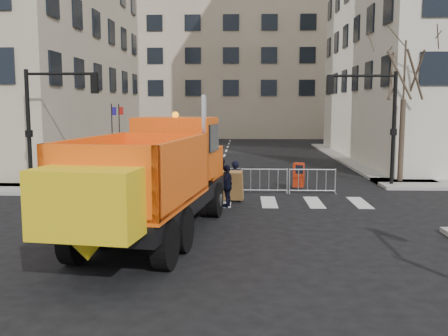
{
  "coord_description": "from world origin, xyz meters",
  "views": [
    {
      "loc": [
        1.49,
        -14.16,
        3.85
      ],
      "look_at": [
        0.82,
        2.5,
        1.74
      ],
      "focal_mm": 40.0,
      "sensor_mm": 36.0,
      "label": 1
    }
  ],
  "objects_px": {
    "cop_c": "(227,186)",
    "worker": "(136,168)",
    "cop_b": "(220,179)",
    "plow_truck": "(153,175)",
    "cop_a": "(235,181)",
    "newspaper_box": "(299,175)"
  },
  "relations": [
    {
      "from": "cop_c",
      "to": "worker",
      "type": "bearing_deg",
      "value": -105.67
    },
    {
      "from": "cop_b",
      "to": "worker",
      "type": "xyz_separation_m",
      "value": [
        -3.71,
        1.19,
        0.29
      ]
    },
    {
      "from": "plow_truck",
      "to": "cop_b",
      "type": "bearing_deg",
      "value": -6.88
    },
    {
      "from": "cop_c",
      "to": "plow_truck",
      "type": "bearing_deg",
      "value": -6.56
    },
    {
      "from": "cop_a",
      "to": "newspaper_box",
      "type": "distance_m",
      "value": 4.01
    },
    {
      "from": "cop_b",
      "to": "cop_a",
      "type": "bearing_deg",
      "value": 145.71
    },
    {
      "from": "plow_truck",
      "to": "cop_a",
      "type": "height_order",
      "value": "plow_truck"
    },
    {
      "from": "newspaper_box",
      "to": "plow_truck",
      "type": "bearing_deg",
      "value": -101.21
    },
    {
      "from": "cop_b",
      "to": "newspaper_box",
      "type": "height_order",
      "value": "cop_b"
    },
    {
      "from": "plow_truck",
      "to": "newspaper_box",
      "type": "distance_m",
      "value": 10.01
    },
    {
      "from": "plow_truck",
      "to": "newspaper_box",
      "type": "relative_size",
      "value": 10.03
    },
    {
      "from": "plow_truck",
      "to": "cop_a",
      "type": "relative_size",
      "value": 6.67
    },
    {
      "from": "cop_a",
      "to": "worker",
      "type": "xyz_separation_m",
      "value": [
        -4.32,
        1.42,
        0.33
      ]
    },
    {
      "from": "worker",
      "to": "newspaper_box",
      "type": "height_order",
      "value": "worker"
    },
    {
      "from": "cop_b",
      "to": "newspaper_box",
      "type": "bearing_deg",
      "value": -157.71
    },
    {
      "from": "cop_a",
      "to": "newspaper_box",
      "type": "relative_size",
      "value": 1.5
    },
    {
      "from": "cop_c",
      "to": "cop_a",
      "type": "bearing_deg",
      "value": -177.09
    },
    {
      "from": "cop_b",
      "to": "cop_c",
      "type": "relative_size",
      "value": 1.07
    },
    {
      "from": "cop_b",
      "to": "worker",
      "type": "height_order",
      "value": "worker"
    },
    {
      "from": "worker",
      "to": "newspaper_box",
      "type": "distance_m",
      "value": 7.33
    },
    {
      "from": "plow_truck",
      "to": "newspaper_box",
      "type": "xyz_separation_m",
      "value": [
        5.09,
        8.54,
        -1.15
      ]
    },
    {
      "from": "newspaper_box",
      "to": "worker",
      "type": "bearing_deg",
      "value": -149.4
    }
  ]
}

